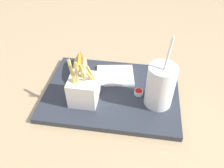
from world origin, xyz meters
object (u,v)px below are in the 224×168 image
soda_cup (160,86)px  hot_dog_1 (80,69)px  fries_basket (84,89)px  napkin_stack (116,75)px  ketchup_cup_1 (139,92)px

soda_cup → hot_dog_1: bearing=159.4°
soda_cup → hot_dog_1: size_ratio=1.38×
soda_cup → fries_basket: (-0.24, -0.02, -0.03)m
fries_basket → napkin_stack: size_ratio=1.20×
ketchup_cup_1 → fries_basket: bearing=-163.7°
ketchup_cup_1 → soda_cup: bearing=-24.6°
hot_dog_1 → napkin_stack: hot_dog_1 is taller
ketchup_cup_1 → napkin_stack: (-0.09, 0.08, -0.00)m
soda_cup → napkin_stack: size_ratio=1.76×
soda_cup → ketchup_cup_1: size_ratio=8.11×
soda_cup → hot_dog_1: 0.32m
soda_cup → napkin_stack: soda_cup is taller
napkin_stack → fries_basket: bearing=-122.5°
fries_basket → ketchup_cup_1: bearing=16.3°
fries_basket → hot_dog_1: bearing=110.5°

